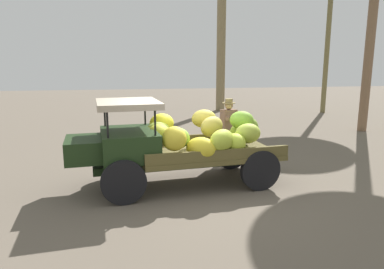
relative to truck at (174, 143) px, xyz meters
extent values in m
plane|color=#665B4D|center=(-0.22, 0.15, -0.94)|extent=(60.00, 60.00, 0.00)
cube|color=#1C3115|center=(-0.30, -0.05, -0.46)|extent=(4.02, 0.80, 0.16)
cylinder|color=black|center=(1.07, 0.88, -0.51)|extent=(0.87, 0.22, 0.86)
cylinder|color=black|center=(1.21, -0.71, -0.51)|extent=(0.87, 0.22, 0.86)
cylinder|color=black|center=(-1.72, 0.63, -0.51)|extent=(0.87, 0.22, 0.86)
cylinder|color=black|center=(-1.57, -0.97, -0.51)|extent=(0.87, 0.22, 0.86)
cube|color=brown|center=(-0.75, -0.09, -0.28)|extent=(3.14, 1.99, 0.10)
cube|color=brown|center=(-0.82, 0.71, -0.12)|extent=(2.99, 0.35, 0.22)
cube|color=brown|center=(-0.68, -0.88, -0.12)|extent=(2.99, 0.35, 0.22)
cube|color=#1C3115|center=(0.94, 0.07, 0.04)|extent=(1.23, 1.61, 0.55)
cube|color=#1C3115|center=(1.84, 0.15, -0.01)|extent=(0.79, 1.12, 0.44)
cylinder|color=black|center=(1.32, 0.75, 0.59)|extent=(0.04, 0.04, 0.55)
cylinder|color=black|center=(1.44, -0.54, 0.59)|extent=(0.04, 0.04, 0.55)
cylinder|color=black|center=(0.45, 0.67, 0.59)|extent=(0.04, 0.04, 0.55)
cylinder|color=black|center=(0.56, -0.62, 0.59)|extent=(0.04, 0.04, 0.55)
cube|color=tan|center=(0.94, 0.07, 0.87)|extent=(1.35, 1.62, 0.12)
ellipsoid|color=#8BAE3C|center=(-1.81, -0.44, 0.19)|extent=(0.56, 0.47, 0.53)
ellipsoid|color=gold|center=(-0.89, -0.25, 0.28)|extent=(0.73, 0.67, 0.49)
ellipsoid|color=#ACC037|center=(-0.91, 0.54, 0.14)|extent=(0.75, 0.72, 0.47)
ellipsoid|color=gold|center=(-0.82, -0.75, 0.39)|extent=(0.66, 0.54, 0.50)
ellipsoid|color=#A5BE45|center=(0.30, -0.35, 0.23)|extent=(0.65, 0.60, 0.51)
ellipsoid|color=#82BD36|center=(-1.60, -0.30, 0.40)|extent=(0.67, 0.62, 0.48)
ellipsoid|color=#8DAF2D|center=(-1.68, -0.59, 0.05)|extent=(0.74, 0.70, 0.52)
ellipsoid|color=yellow|center=(0.20, -0.52, 0.34)|extent=(0.55, 0.56, 0.57)
ellipsoid|color=#B3CC37|center=(-1.21, 0.47, 0.05)|extent=(0.66, 0.67, 0.51)
ellipsoid|color=gold|center=(0.08, 0.61, 0.23)|extent=(0.56, 0.56, 0.54)
ellipsoid|color=gold|center=(0.30, -0.08, 0.22)|extent=(0.68, 0.68, 0.42)
ellipsoid|color=#8FBF3B|center=(-0.04, 0.40, 0.19)|extent=(0.47, 0.37, 0.46)
ellipsoid|color=yellow|center=(-0.47, 0.58, 0.00)|extent=(0.76, 0.69, 0.50)
ellipsoid|color=#A6BA3C|center=(-1.54, 0.29, 0.21)|extent=(0.63, 0.67, 0.58)
cylinder|color=#414C51|center=(-1.80, -1.64, -0.51)|extent=(0.15, 0.15, 0.86)
cylinder|color=#414C51|center=(-1.55, -1.56, -0.51)|extent=(0.15, 0.15, 0.86)
cube|color=#86634D|center=(-1.68, -1.60, 0.20)|extent=(0.45, 0.35, 0.56)
cylinder|color=#86634D|center=(-1.80, -1.54, 0.28)|extent=(0.39, 0.31, 0.10)
cylinder|color=#86634D|center=(-1.61, -1.48, 0.28)|extent=(0.24, 0.41, 0.10)
sphere|color=tan|center=(-1.68, -1.60, 0.59)|extent=(0.22, 0.22, 0.22)
cylinder|color=#937E4E|center=(-1.68, -1.60, 0.65)|extent=(0.34, 0.34, 0.02)
cylinder|color=#937E4E|center=(-1.68, -1.60, 0.71)|extent=(0.20, 0.20, 0.10)
cylinder|color=#83724F|center=(-4.27, -12.02, 3.20)|extent=(0.49, 0.49, 8.29)
cylinder|color=brown|center=(-8.15, -4.96, 3.34)|extent=(0.34, 0.34, 8.56)
cylinder|color=olive|center=(-9.50, -10.10, 3.22)|extent=(0.25, 0.25, 8.33)
camera|label=1|loc=(0.98, 7.28, 1.66)|focal=33.05mm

